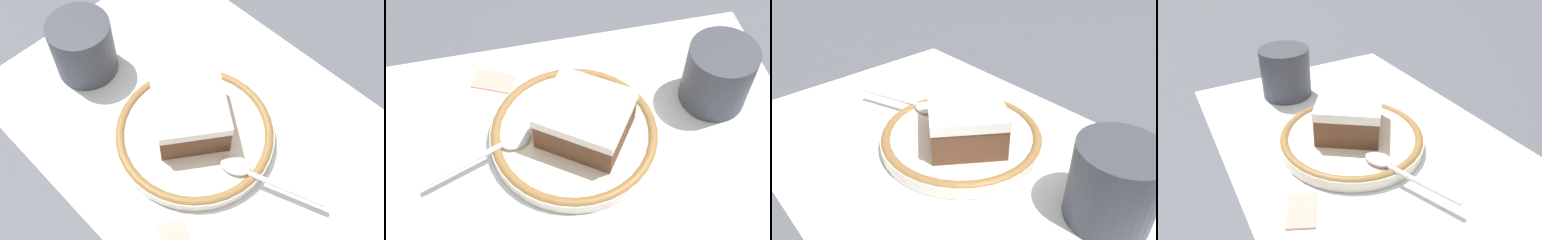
# 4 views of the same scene
# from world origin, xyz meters

# --- Properties ---
(ground_plane) EXTENTS (2.40, 2.40, 0.00)m
(ground_plane) POSITION_xyz_m (0.00, 0.00, 0.00)
(ground_plane) COLOR #4C515B
(placemat) EXTENTS (0.51, 0.35, 0.00)m
(placemat) POSITION_xyz_m (0.00, 0.00, 0.00)
(placemat) COLOR silver
(placemat) RESTS_ON ground_plane
(plate) EXTENTS (0.19, 0.19, 0.02)m
(plate) POSITION_xyz_m (-0.00, -0.02, 0.01)
(plate) COLOR silver
(plate) RESTS_ON placemat
(cake_slice) EXTENTS (0.12, 0.12, 0.05)m
(cake_slice) POSITION_xyz_m (-0.01, -0.01, 0.04)
(cake_slice) COLOR brown
(cake_slice) RESTS_ON plate
(spoon) EXTENTS (0.12, 0.06, 0.01)m
(spoon) POSITION_xyz_m (0.08, -0.01, 0.02)
(spoon) COLOR silver
(spoon) RESTS_ON plate
(cup) EXTENTS (0.08, 0.08, 0.08)m
(cup) POSITION_xyz_m (-0.17, -0.04, 0.04)
(cup) COLOR #383D47
(cup) RESTS_ON placemat
(sugar_packet) EXTENTS (0.06, 0.05, 0.01)m
(sugar_packet) POSITION_xyz_m (0.08, -0.12, 0.00)
(sugar_packet) COLOR #E5998C
(sugar_packet) RESTS_ON placemat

